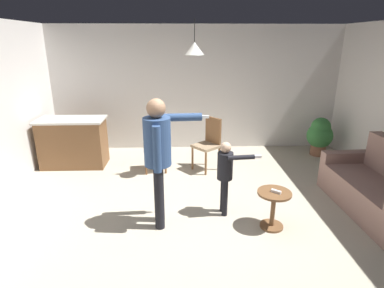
% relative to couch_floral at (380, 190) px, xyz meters
% --- Properties ---
extents(ground, '(7.68, 7.68, 0.00)m').
position_rel_couch_floral_xyz_m(ground, '(-2.51, -0.20, -0.33)').
color(ground, '#B2A893').
extents(wall_back, '(6.40, 0.10, 2.70)m').
position_rel_couch_floral_xyz_m(wall_back, '(-2.51, 3.00, 1.02)').
color(wall_back, silver).
rests_on(wall_back, ground).
extents(couch_floral, '(0.91, 1.83, 1.00)m').
position_rel_couch_floral_xyz_m(couch_floral, '(0.00, 0.00, 0.00)').
color(couch_floral, '#8C6B60').
rests_on(couch_floral, ground).
extents(kitchen_counter, '(1.26, 0.66, 0.95)m').
position_rel_couch_floral_xyz_m(kitchen_counter, '(-4.96, 1.93, 0.15)').
color(kitchen_counter, brown).
rests_on(kitchen_counter, ground).
extents(side_table_by_couch, '(0.44, 0.44, 0.52)m').
position_rel_couch_floral_xyz_m(side_table_by_couch, '(-1.65, -0.36, -0.00)').
color(side_table_by_couch, brown).
rests_on(side_table_by_couch, ground).
extents(person_adult, '(0.84, 0.53, 1.72)m').
position_rel_couch_floral_xyz_m(person_adult, '(-3.13, -0.22, 0.73)').
color(person_adult, black).
rests_on(person_adult, ground).
extents(person_child, '(0.58, 0.31, 1.08)m').
position_rel_couch_floral_xyz_m(person_child, '(-2.24, 0.02, 0.34)').
color(person_child, black).
rests_on(person_child, ground).
extents(dining_chair_by_counter, '(0.59, 0.59, 1.00)m').
position_rel_couch_floral_xyz_m(dining_chair_by_counter, '(-2.33, 1.67, 0.21)').
color(dining_chair_by_counter, brown).
rests_on(dining_chair_by_counter, ground).
extents(dining_chair_near_wall, '(0.47, 0.47, 1.00)m').
position_rel_couch_floral_xyz_m(dining_chair_near_wall, '(-3.34, 1.55, 0.21)').
color(dining_chair_near_wall, brown).
rests_on(dining_chair_near_wall, ground).
extents(potted_plant_corner, '(0.54, 0.54, 0.83)m').
position_rel_couch_floral_xyz_m(potted_plant_corner, '(0.12, 2.34, 0.12)').
color(potted_plant_corner, brown).
rests_on(potted_plant_corner, ground).
extents(spare_remote_on_table, '(0.12, 0.11, 0.04)m').
position_rel_couch_floral_xyz_m(spare_remote_on_table, '(-1.64, -0.38, 0.21)').
color(spare_remote_on_table, white).
rests_on(spare_remote_on_table, side_table_by_couch).
extents(ceiling_light_pendant, '(0.32, 0.32, 0.55)m').
position_rel_couch_floral_xyz_m(ceiling_light_pendant, '(-2.62, 1.31, 1.92)').
color(ceiling_light_pendant, silver).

